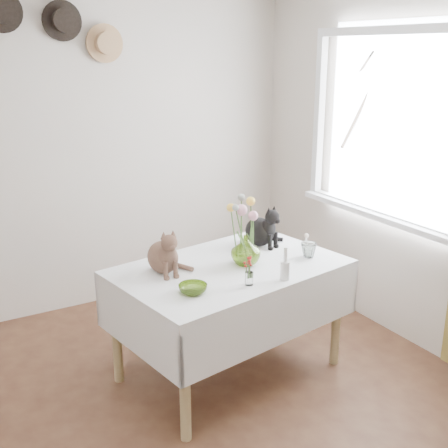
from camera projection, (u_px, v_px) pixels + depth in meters
room at (186, 240)px, 2.33m from camera, size 4.08×4.58×2.58m
window at (388, 142)px, 3.89m from camera, size 0.12×1.52×1.32m
dining_table at (230, 293)px, 3.50m from camera, size 1.50×1.09×0.74m
tabby_cat at (162, 249)px, 3.31m from camera, size 0.20×0.25×0.29m
black_cat at (259, 224)px, 3.77m from camera, size 0.26×0.30×0.29m
flower_vase at (246, 250)px, 3.43m from camera, size 0.24×0.24×0.19m
green_bowl at (193, 289)px, 3.05m from camera, size 0.22×0.22×0.05m
drinking_glass at (309, 250)px, 3.57m from camera, size 0.10×0.10×0.09m
candlestick at (285, 269)px, 3.22m from camera, size 0.05×0.05×0.20m
berry_jar at (249, 271)px, 3.14m from camera, size 0.05×0.05×0.19m
porcelain_figurine at (306, 241)px, 3.75m from camera, size 0.05×0.05×0.10m
flower_bouquet at (245, 211)px, 3.37m from camera, size 0.17×0.12×0.39m
wall_hats at (58, 26)px, 3.92m from camera, size 0.98×0.09×0.48m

